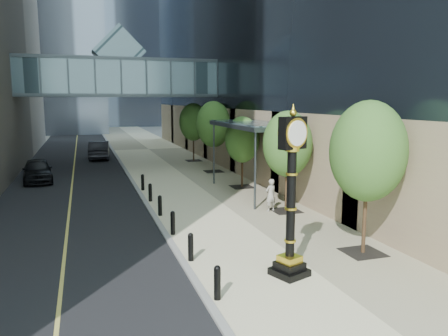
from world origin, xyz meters
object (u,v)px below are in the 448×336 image
at_px(street_clock, 291,206).
at_px(car_near, 37,170).
at_px(pedestrian, 271,195).
at_px(car_far, 99,150).

height_order(street_clock, car_near, street_clock).
relative_size(pedestrian, car_near, 0.36).
bearing_deg(car_near, street_clock, -71.38).
distance_m(pedestrian, car_far, 24.89).
height_order(street_clock, pedestrian, street_clock).
bearing_deg(car_near, car_far, 61.63).
bearing_deg(car_far, pedestrian, 111.55).
distance_m(car_near, car_far, 11.99).
xyz_separation_m(car_near, car_far, (4.58, 11.09, 0.06)).
relative_size(car_near, car_far, 0.90).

